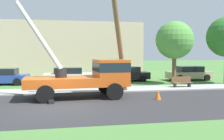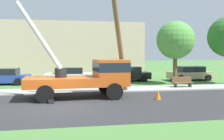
% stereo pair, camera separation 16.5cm
% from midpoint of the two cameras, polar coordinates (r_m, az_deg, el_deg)
% --- Properties ---
extents(ground_plane, '(120.00, 120.00, 0.00)m').
position_cam_midpoint_polar(ground_plane, '(25.72, -10.86, -2.43)').
color(ground_plane, '#477538').
extents(road_asphalt, '(80.00, 7.89, 0.01)m').
position_cam_midpoint_polar(road_asphalt, '(13.86, -11.45, -7.84)').
color(road_asphalt, '#2B2B2D').
rests_on(road_asphalt, ground).
extents(sidewalk_strip, '(80.00, 2.52, 0.10)m').
position_cam_midpoint_polar(sidewalk_strip, '(18.98, -11.11, -4.52)').
color(sidewalk_strip, '#9E9E99').
rests_on(sidewalk_strip, ground).
extents(utility_truck, '(6.91, 3.21, 5.98)m').
position_cam_midpoint_polar(utility_truck, '(16.12, -4.55, -1.08)').
color(utility_truck, '#C65119').
rests_on(utility_truck, ground).
extents(leaning_utility_pole, '(2.26, 3.73, 8.38)m').
position_cam_midpoint_polar(leaning_utility_pole, '(16.91, 1.59, 8.90)').
color(leaning_utility_pole, brown).
rests_on(leaning_utility_pole, ground).
extents(traffic_cone_ahead, '(0.36, 0.36, 0.56)m').
position_cam_midpoint_polar(traffic_cone_ahead, '(15.74, 10.37, -5.39)').
color(traffic_cone_ahead, orange).
rests_on(traffic_cone_ahead, ground).
extents(parked_sedan_blue, '(4.52, 2.23, 1.42)m').
position_cam_midpoint_polar(parked_sedan_blue, '(24.43, -22.62, -1.31)').
color(parked_sedan_blue, '#263F99').
rests_on(parked_sedan_blue, ground).
extents(parked_sedan_white, '(4.51, 2.21, 1.42)m').
position_cam_midpoint_polar(parked_sedan_white, '(24.10, -9.20, -1.13)').
color(parked_sedan_white, silver).
rests_on(parked_sedan_white, ground).
extents(parked_sedan_black, '(4.41, 2.04, 1.42)m').
position_cam_midpoint_polar(parked_sedan_black, '(25.32, 3.52, -0.85)').
color(parked_sedan_black, black).
rests_on(parked_sedan_black, ground).
extents(parked_sedan_tan, '(4.47, 2.14, 1.42)m').
position_cam_midpoint_polar(parked_sedan_tan, '(27.14, 17.00, -0.69)').
color(parked_sedan_tan, tan).
rests_on(parked_sedan_tan, ground).
extents(park_bench, '(1.60, 0.45, 0.90)m').
position_cam_midpoint_polar(park_bench, '(21.04, 15.47, -2.63)').
color(park_bench, brown).
rests_on(park_bench, ground).
extents(roadside_tree_near, '(3.32, 3.32, 5.55)m').
position_cam_midpoint_polar(roadside_tree_near, '(23.45, 13.98, 6.37)').
color(roadside_tree_near, brown).
rests_on(roadside_tree_near, ground).
extents(lowrise_building_backdrop, '(18.00, 6.00, 6.40)m').
position_cam_midpoint_polar(lowrise_building_backdrop, '(32.94, -9.42, 4.54)').
color(lowrise_building_backdrop, '#C6B293').
rests_on(lowrise_building_backdrop, ground).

